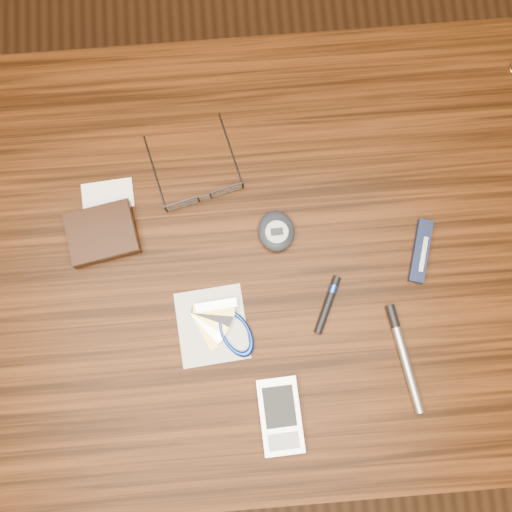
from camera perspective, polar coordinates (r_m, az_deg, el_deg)
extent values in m
plane|color=#472814|center=(1.58, -1.51, -4.88)|extent=(3.80, 3.80, 0.00)
cube|color=#3A1A09|center=(0.85, -2.79, -0.32)|extent=(1.00, 0.70, 0.03)
cylinder|color=#4C2814|center=(1.31, -21.86, -17.74)|extent=(0.05, 0.05, 0.71)
cylinder|color=#4C2814|center=(1.29, 20.14, -14.79)|extent=(0.05, 0.05, 0.71)
cylinder|color=#4C2814|center=(1.38, -22.06, 7.83)|extent=(0.05, 0.05, 0.71)
cylinder|color=#4C2814|center=(1.36, 16.67, 10.94)|extent=(0.05, 0.05, 0.71)
cube|color=black|center=(0.86, -15.12, 2.18)|extent=(0.11, 0.10, 0.02)
cube|color=black|center=(0.85, -15.30, 2.33)|extent=(0.11, 0.09, 0.00)
cube|color=white|center=(0.88, -14.62, 5.91)|extent=(0.08, 0.05, 0.00)
cube|color=black|center=(0.85, -7.38, 5.18)|extent=(0.05, 0.01, 0.03)
cube|color=silver|center=(0.85, -7.38, 5.18)|extent=(0.05, 0.01, 0.02)
cylinder|color=black|center=(0.88, -10.06, 8.14)|extent=(0.03, 0.12, 0.00)
cube|color=black|center=(0.85, -2.96, 6.58)|extent=(0.05, 0.01, 0.03)
cube|color=silver|center=(0.85, -2.96, 6.58)|extent=(0.05, 0.01, 0.02)
cylinder|color=black|center=(0.88, -2.52, 10.54)|extent=(0.03, 0.12, 0.00)
cube|color=black|center=(0.84, -5.20, 5.96)|extent=(0.02, 0.01, 0.00)
cube|color=silver|center=(0.82, 2.45, -15.67)|extent=(0.06, 0.11, 0.01)
cube|color=black|center=(0.81, 2.35, -14.82)|extent=(0.04, 0.06, 0.00)
cube|color=#9EA0A5|center=(0.82, 2.79, -18.03)|extent=(0.04, 0.02, 0.00)
ellipsoid|color=black|center=(0.83, 2.03, 2.49)|extent=(0.06, 0.06, 0.02)
cylinder|color=#A9ADB1|center=(0.82, 2.10, 2.41)|extent=(0.03, 0.03, 0.00)
cube|color=black|center=(0.82, 2.10, 2.45)|extent=(0.02, 0.01, 0.00)
cube|color=white|center=(0.83, -4.42, -6.96)|extent=(0.11, 0.12, 0.00)
torus|color=#0F2EAC|center=(0.82, -2.02, -7.72)|extent=(0.08, 0.08, 0.01)
cube|color=olive|center=(0.82, -5.12, -7.44)|extent=(0.04, 0.06, 0.00)
cube|color=silver|center=(0.82, -4.90, -6.94)|extent=(0.05, 0.05, 0.00)
cube|color=#A18A39|center=(0.82, -4.68, -6.44)|extent=(0.06, 0.05, 0.00)
cube|color=black|center=(0.82, -4.45, -5.94)|extent=(0.06, 0.04, 0.00)
cube|color=olive|center=(0.82, -4.23, -5.44)|extent=(0.06, 0.02, 0.00)
cube|color=silver|center=(0.82, -4.00, -4.93)|extent=(0.06, 0.02, 0.00)
cube|color=#0D1A37|center=(0.86, 16.14, 0.47)|extent=(0.05, 0.10, 0.01)
cube|color=silver|center=(0.86, 16.40, 0.17)|extent=(0.02, 0.05, 0.00)
cylinder|color=#ADAEB2|center=(0.84, 14.64, -9.84)|extent=(0.04, 0.15, 0.01)
cylinder|color=black|center=(0.84, 13.51, -5.88)|extent=(0.02, 0.03, 0.01)
cylinder|color=black|center=(0.83, 7.16, -4.87)|extent=(0.05, 0.08, 0.01)
cylinder|color=#22409E|center=(0.83, 7.70, -3.32)|extent=(0.02, 0.02, 0.01)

